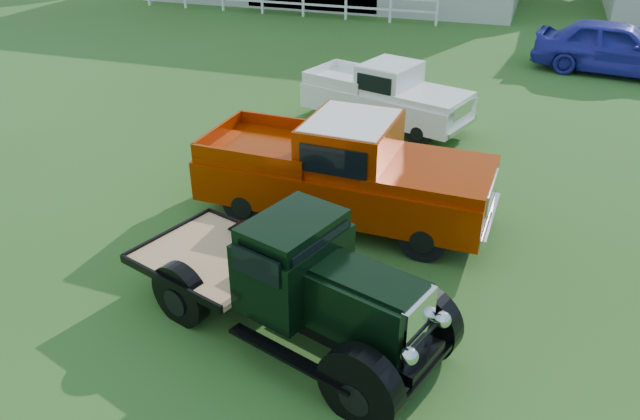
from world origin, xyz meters
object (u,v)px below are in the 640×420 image
(vintage_flatbed, at_px, (289,277))
(misc_car_blue, at_px, (615,47))
(white_pickup, at_px, (386,95))
(red_pickup, at_px, (344,169))

(vintage_flatbed, bearing_deg, misc_car_blue, 89.50)
(misc_car_blue, bearing_deg, white_pickup, 148.85)
(white_pickup, height_order, misc_car_blue, misc_car_blue)
(vintage_flatbed, bearing_deg, red_pickup, 112.27)
(red_pickup, bearing_deg, misc_car_blue, 67.95)
(red_pickup, distance_m, white_pickup, 5.05)
(vintage_flatbed, height_order, white_pickup, vintage_flatbed)
(vintage_flatbed, distance_m, misc_car_blue, 16.30)
(red_pickup, bearing_deg, white_pickup, 97.12)
(vintage_flatbed, xyz_separation_m, red_pickup, (-0.25, 3.45, 0.06))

